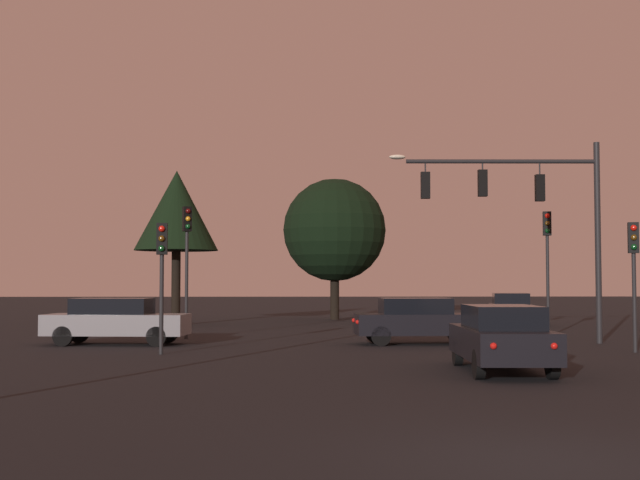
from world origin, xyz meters
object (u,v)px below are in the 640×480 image
Objects in this scene: traffic_light_median at (634,259)px; car_crossing_left at (116,320)px; traffic_light_far_side at (547,248)px; car_far_lane at (511,308)px; traffic_light_corner_right at (162,260)px; car_nearside_lane at (502,337)px; traffic_signal_mast_arm at (529,203)px; traffic_light_corner_left at (187,246)px; tree_left_far at (177,211)px; car_crossing_right at (419,320)px; tree_center_horizon at (335,230)px.

car_crossing_left is at bearing 167.21° from traffic_light_median.
traffic_light_far_side is 8.84m from car_far_lane.
traffic_light_corner_right reaches higher than car_nearside_lane.
traffic_signal_mast_arm reaches higher than car_far_lane.
traffic_light_corner_right is at bearing 149.64° from car_nearside_lane.
traffic_light_corner_left is 0.65× the size of tree_left_far.
traffic_signal_mast_arm is at bearing -101.20° from car_far_lane.
traffic_light_median reaches higher than car_far_lane.
car_crossing_right and car_far_lane have the same top height.
car_nearside_lane is 24.21m from tree_left_far.
traffic_light_corner_right is at bearing -161.23° from traffic_signal_mast_arm.
traffic_light_median is 0.81× the size of car_nearside_lane.
traffic_light_far_side is 16.58m from tree_center_horizon.
car_crossing_left is at bearing 118.66° from traffic_light_corner_right.
tree_center_horizon is (8.05, 18.24, 4.08)m from car_crossing_left.
tree_center_horizon is at bearing 116.22° from traffic_light_far_side.
traffic_light_corner_left is 1.02× the size of traffic_light_far_side.
tree_left_far is at bearing 100.12° from traffic_light_corner_left.
tree_left_far reaches higher than car_far_lane.
car_crossing_right is 16.62m from tree_left_far.
traffic_light_corner_left is 1.00× the size of car_crossing_left.
traffic_light_far_side is 13.35m from car_nearside_lane.
traffic_light_corner_right is at bearing -131.77° from car_far_lane.
tree_left_far is (-1.87, 16.39, 2.76)m from traffic_light_corner_right.
traffic_light_corner_right is 8.93m from car_crossing_right.
tree_center_horizon is at bearing 109.51° from traffic_light_median.
tree_center_horizon is at bearing 74.85° from traffic_light_corner_right.
traffic_light_corner_left is at bearing 167.37° from traffic_signal_mast_arm.
car_crossing_right is 0.57× the size of tree_center_horizon.
tree_left_far is at bearing -144.14° from tree_center_horizon.
car_crossing_left is (-10.60, 8.79, 0.00)m from car_nearside_lane.
car_far_lane is 11.04m from tree_center_horizon.
car_nearside_lane is 0.61× the size of tree_center_horizon.
traffic_light_corner_left is at bearing 91.06° from traffic_light_corner_right.
tree_center_horizon is (-8.04, 6.36, 4.08)m from car_far_lane.
tree_center_horizon is at bearing 35.86° from tree_left_far.
traffic_light_corner_left is 1.28× the size of traffic_light_corner_right.
traffic_light_median reaches higher than car_nearside_lane.
car_nearside_lane is 8.76m from car_crossing_right.
car_crossing_left is 20.00m from car_far_lane.
traffic_light_corner_right is 0.98× the size of traffic_light_median.
traffic_signal_mast_arm is 12.18m from traffic_light_corner_left.
traffic_signal_mast_arm reaches higher than traffic_light_corner_right.
car_crossing_left and car_far_lane have the same top height.
traffic_light_far_side is at bearing -31.15° from tree_left_far.
traffic_light_corner_right is at bearing -88.94° from traffic_light_corner_left.
tree_left_far reaches higher than car_crossing_right.
car_far_lane is at bearing 88.87° from traffic_light_median.
tree_center_horizon reaches higher than traffic_light_far_side.
traffic_light_median is 0.51× the size of tree_left_far.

